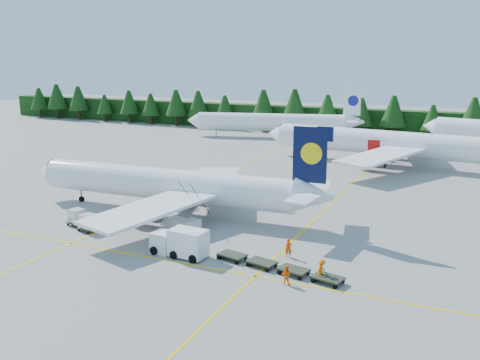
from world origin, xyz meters
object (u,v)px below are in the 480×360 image
at_px(airliner_red, 373,142).
at_px(airstairs, 183,219).
at_px(airliner_navy, 160,184).
at_px(service_truck, 179,242).

distance_m(airliner_red, airstairs, 45.83).
xyz_separation_m(airliner_navy, airstairs, (5.40, -4.02, -2.49)).
height_order(airliner_red, airstairs, airliner_red).
bearing_deg(airliner_navy, airliner_red, 64.10).
height_order(airliner_navy, service_truck, airliner_navy).
distance_m(airliner_navy, service_truck, 15.19).
relative_size(airliner_red, service_truck, 7.53).
distance_m(airliner_navy, airstairs, 7.18).
bearing_deg(service_truck, airliner_red, 85.00).
xyz_separation_m(airliner_red, airstairs, (-12.27, -44.06, -2.87)).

